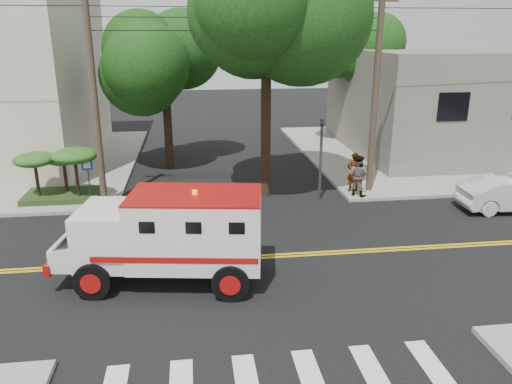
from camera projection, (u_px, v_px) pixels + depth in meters
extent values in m
plane|color=black|center=(250.00, 257.00, 16.59)|extent=(100.00, 100.00, 0.00)
cube|color=gray|center=(439.00, 151.00, 30.98)|extent=(17.00, 17.00, 0.15)
cube|color=#676258|center=(464.00, 100.00, 30.69)|extent=(14.00, 12.00, 6.00)
cylinder|color=#382D23|center=(95.00, 101.00, 20.17)|extent=(0.28, 0.28, 9.00)
cylinder|color=#382D23|center=(375.00, 95.00, 21.83)|extent=(0.28, 0.28, 9.00)
cylinder|color=black|center=(266.00, 119.00, 21.83)|extent=(0.44, 0.44, 7.00)
sphere|color=#0F330E|center=(266.00, 36.00, 20.75)|extent=(5.32, 5.32, 5.32)
sphere|color=#0F330E|center=(297.00, 21.00, 20.00)|extent=(4.56, 4.56, 4.56)
cylinder|color=black|center=(167.00, 117.00, 26.67)|extent=(0.44, 0.44, 5.60)
sphere|color=#0F330E|center=(164.00, 63.00, 25.81)|extent=(3.92, 3.92, 3.92)
sphere|color=#0F330E|center=(180.00, 55.00, 25.26)|extent=(3.36, 3.36, 3.36)
cylinder|color=black|center=(352.00, 100.00, 31.82)|extent=(0.44, 0.44, 5.95)
sphere|color=#0F330E|center=(355.00, 52.00, 30.90)|extent=(4.20, 4.20, 4.20)
sphere|color=#0F330E|center=(373.00, 44.00, 30.31)|extent=(3.60, 3.60, 3.60)
cylinder|color=#3F3F42|center=(321.00, 160.00, 21.79)|extent=(0.12, 0.12, 3.60)
imported|color=#3F3F42|center=(322.00, 130.00, 21.37)|extent=(0.15, 0.18, 0.90)
cylinder|color=#3F3F42|center=(89.00, 182.00, 21.36)|extent=(0.06, 0.06, 2.00)
cube|color=#0C33A5|center=(87.00, 165.00, 21.06)|extent=(0.45, 0.03, 0.45)
cube|color=#1E3314|center=(63.00, 195.00, 21.99)|extent=(3.20, 2.00, 0.24)
cylinder|color=black|center=(37.00, 179.00, 21.32)|extent=(0.14, 0.14, 1.52)
ellipsoid|color=#1B4F17|center=(34.00, 160.00, 21.06)|extent=(1.73, 1.73, 0.60)
cylinder|color=black|center=(65.00, 175.00, 22.13)|extent=(0.14, 0.14, 1.36)
ellipsoid|color=#1B4F17|center=(63.00, 159.00, 21.90)|extent=(1.55, 1.55, 0.54)
cylinder|color=black|center=(77.00, 177.00, 21.32)|extent=(0.14, 0.14, 1.68)
ellipsoid|color=#1B4F17|center=(74.00, 155.00, 21.03)|extent=(1.91, 1.91, 0.66)
cube|color=silver|center=(196.00, 229.00, 14.52)|extent=(4.06, 2.77, 2.03)
cube|color=silver|center=(108.00, 234.00, 14.64)|extent=(1.85, 2.33, 1.64)
cube|color=black|center=(81.00, 220.00, 14.52)|extent=(0.31, 1.63, 0.68)
cube|color=silver|center=(76.00, 249.00, 14.81)|extent=(1.15, 2.04, 0.68)
cube|color=#9D0D0C|center=(61.00, 256.00, 14.89)|extent=(0.49, 2.08, 0.34)
cube|color=#9D0D0C|center=(195.00, 195.00, 14.20)|extent=(4.06, 2.77, 0.06)
cylinder|color=black|center=(93.00, 281.00, 13.91)|extent=(1.10, 0.47, 1.06)
cylinder|color=black|center=(115.00, 249.00, 15.97)|extent=(1.10, 0.47, 1.06)
cylinder|color=black|center=(231.00, 283.00, 13.83)|extent=(1.10, 0.47, 1.06)
cylinder|color=black|center=(235.00, 250.00, 15.89)|extent=(1.10, 0.47, 1.06)
imported|color=gray|center=(353.00, 172.00, 22.71)|extent=(0.70, 0.50, 1.81)
imported|color=gray|center=(358.00, 175.00, 22.13)|extent=(1.13, 1.12, 1.84)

